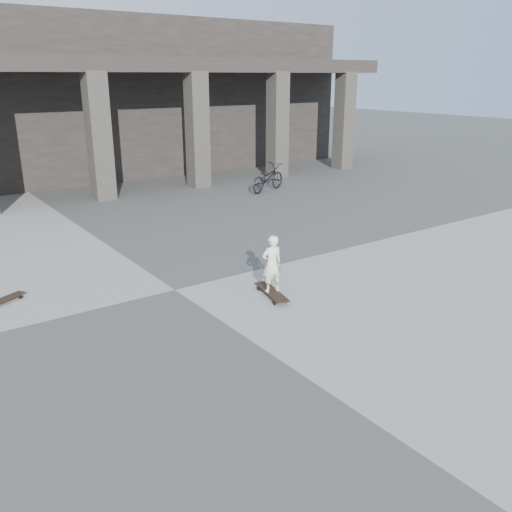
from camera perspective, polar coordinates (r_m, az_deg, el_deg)
ground at (r=10.39m, az=-8.54°, el=-3.55°), size 90.00×90.00×0.00m
longboard at (r=9.95m, az=1.67°, el=-3.84°), size 0.48×1.09×0.11m
skateboard_spare at (r=10.66m, az=-24.95°, el=-4.17°), size 0.76×0.51×0.09m
child at (r=9.76m, az=1.70°, el=-0.83°), size 0.42×0.31×1.06m
bicycle at (r=19.02m, az=1.23°, el=8.23°), size 1.90×1.20×0.94m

